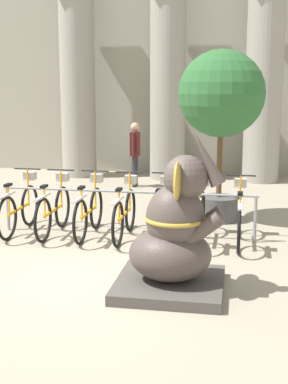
{
  "coord_description": "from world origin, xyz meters",
  "views": [
    {
      "loc": [
        1.9,
        -6.45,
        2.48
      ],
      "look_at": [
        0.6,
        0.76,
        1.0
      ],
      "focal_mm": 50.0,
      "sensor_mm": 36.0,
      "label": 1
    }
  ],
  "objects_px": {
    "bicycle_1": "(54,209)",
    "bicycle_0": "(20,208)",
    "bicycle_2": "(89,211)",
    "bicycle_6": "(239,218)",
    "bicycle_4": "(162,214)",
    "bicycle_5": "(200,216)",
    "elephant_statue": "(175,238)",
    "person_pedestrian": "(135,149)",
    "bicycle_3": "(125,213)",
    "potted_tree": "(221,101)"
  },
  "relations": [
    {
      "from": "bicycle_4",
      "to": "elephant_statue",
      "type": "relative_size",
      "value": 0.85
    },
    {
      "from": "bicycle_0",
      "to": "person_pedestrian",
      "type": "bearing_deg",
      "value": 75.72
    },
    {
      "from": "bicycle_6",
      "to": "bicycle_1",
      "type": "bearing_deg",
      "value": 179.52
    },
    {
      "from": "person_pedestrian",
      "to": "bicycle_1",
      "type": "bearing_deg",
      "value": -96.6
    },
    {
      "from": "person_pedestrian",
      "to": "bicycle_0",
      "type": "bearing_deg",
      "value": -104.28
    },
    {
      "from": "bicycle_0",
      "to": "bicycle_2",
      "type": "relative_size",
      "value": 1.0
    },
    {
      "from": "bicycle_0",
      "to": "bicycle_4",
      "type": "distance_m",
      "value": 2.45
    },
    {
      "from": "bicycle_1",
      "to": "elephant_statue",
      "type": "height_order",
      "value": "elephant_statue"
    },
    {
      "from": "bicycle_0",
      "to": "bicycle_2",
      "type": "height_order",
      "value": "same"
    },
    {
      "from": "bicycle_1",
      "to": "person_pedestrian",
      "type": "relative_size",
      "value": 1.07
    },
    {
      "from": "bicycle_2",
      "to": "elephant_statue",
      "type": "height_order",
      "value": "elephant_statue"
    },
    {
      "from": "person_pedestrian",
      "to": "potted_tree",
      "type": "distance_m",
      "value": 3.9
    },
    {
      "from": "bicycle_6",
      "to": "elephant_statue",
      "type": "xyz_separation_m",
      "value": [
        -0.77,
        -2.11,
        0.24
      ]
    },
    {
      "from": "bicycle_0",
      "to": "potted_tree",
      "type": "distance_m",
      "value": 4.0
    },
    {
      "from": "bicycle_4",
      "to": "bicycle_3",
      "type": "bearing_deg",
      "value": -177.0
    },
    {
      "from": "bicycle_5",
      "to": "elephant_statue",
      "type": "xyz_separation_m",
      "value": [
        -0.15,
        -2.14,
        0.24
      ]
    },
    {
      "from": "bicycle_5",
      "to": "bicycle_6",
      "type": "height_order",
      "value": "same"
    },
    {
      "from": "bicycle_2",
      "to": "potted_tree",
      "type": "height_order",
      "value": "potted_tree"
    },
    {
      "from": "elephant_statue",
      "to": "bicycle_3",
      "type": "bearing_deg",
      "value": 117.0
    },
    {
      "from": "bicycle_2",
      "to": "elephant_statue",
      "type": "distance_m",
      "value": 2.74
    },
    {
      "from": "elephant_statue",
      "to": "potted_tree",
      "type": "distance_m",
      "value": 3.91
    },
    {
      "from": "bicycle_0",
      "to": "bicycle_3",
      "type": "xyz_separation_m",
      "value": [
        1.84,
        -0.05,
        0.0
      ]
    },
    {
      "from": "bicycle_5",
      "to": "potted_tree",
      "type": "bearing_deg",
      "value": 81.04
    },
    {
      "from": "bicycle_6",
      "to": "bicycle_3",
      "type": "bearing_deg",
      "value": -179.72
    },
    {
      "from": "bicycle_0",
      "to": "elephant_statue",
      "type": "bearing_deg",
      "value": -36.48
    },
    {
      "from": "bicycle_4",
      "to": "elephant_statue",
      "type": "distance_m",
      "value": 2.2
    },
    {
      "from": "bicycle_0",
      "to": "potted_tree",
      "type": "height_order",
      "value": "potted_tree"
    },
    {
      "from": "bicycle_3",
      "to": "potted_tree",
      "type": "bearing_deg",
      "value": 45.51
    },
    {
      "from": "person_pedestrian",
      "to": "potted_tree",
      "type": "relative_size",
      "value": 0.51
    },
    {
      "from": "bicycle_6",
      "to": "elephant_statue",
      "type": "distance_m",
      "value": 2.26
    },
    {
      "from": "potted_tree",
      "to": "bicycle_2",
      "type": "bearing_deg",
      "value": -145.12
    },
    {
      "from": "bicycle_1",
      "to": "bicycle_0",
      "type": "bearing_deg",
      "value": 178.74
    },
    {
      "from": "bicycle_2",
      "to": "elephant_statue",
      "type": "xyz_separation_m",
      "value": [
        1.68,
        -2.14,
        0.24
      ]
    },
    {
      "from": "bicycle_0",
      "to": "potted_tree",
      "type": "relative_size",
      "value": 0.54
    },
    {
      "from": "bicycle_3",
      "to": "bicycle_6",
      "type": "bearing_deg",
      "value": 0.28
    },
    {
      "from": "bicycle_3",
      "to": "bicycle_5",
      "type": "bearing_deg",
      "value": 1.84
    },
    {
      "from": "bicycle_0",
      "to": "potted_tree",
      "type": "bearing_deg",
      "value": 23.5
    },
    {
      "from": "bicycle_0",
      "to": "elephant_statue",
      "type": "relative_size",
      "value": 0.85
    },
    {
      "from": "bicycle_0",
      "to": "bicycle_6",
      "type": "relative_size",
      "value": 1.0
    },
    {
      "from": "bicycle_4",
      "to": "potted_tree",
      "type": "bearing_deg",
      "value": 59.86
    },
    {
      "from": "bicycle_6",
      "to": "bicycle_4",
      "type": "bearing_deg",
      "value": 178.91
    },
    {
      "from": "bicycle_0",
      "to": "bicycle_3",
      "type": "distance_m",
      "value": 1.84
    },
    {
      "from": "bicycle_2",
      "to": "potted_tree",
      "type": "relative_size",
      "value": 0.54
    },
    {
      "from": "bicycle_6",
      "to": "person_pedestrian",
      "type": "height_order",
      "value": "person_pedestrian"
    },
    {
      "from": "bicycle_0",
      "to": "bicycle_1",
      "type": "xyz_separation_m",
      "value": [
        0.61,
        -0.01,
        0.0
      ]
    },
    {
      "from": "bicycle_5",
      "to": "elephant_statue",
      "type": "height_order",
      "value": "elephant_statue"
    },
    {
      "from": "bicycle_1",
      "to": "bicycle_2",
      "type": "height_order",
      "value": "same"
    },
    {
      "from": "potted_tree",
      "to": "bicycle_4",
      "type": "bearing_deg",
      "value": -120.14
    },
    {
      "from": "elephant_statue",
      "to": "bicycle_5",
      "type": "bearing_deg",
      "value": 85.91
    },
    {
      "from": "bicycle_5",
      "to": "potted_tree",
      "type": "xyz_separation_m",
      "value": [
        0.23,
        1.44,
        1.77
      ]
    }
  ]
}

